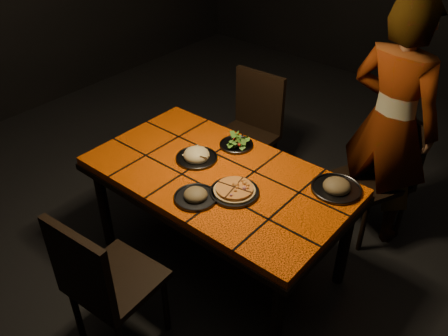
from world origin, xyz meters
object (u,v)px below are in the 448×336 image
Objects in this scene: chair_far_right at (384,168)px; plate_pizza at (234,191)px; plate_pasta at (197,156)px; diner at (391,124)px; chair_near at (102,280)px; chair_far_left at (251,125)px; dining_table at (218,183)px.

chair_far_right reaches higher than plate_pizza.
diner is at bearing 50.17° from plate_pasta.
chair_far_right is 0.34m from diner.
chair_near is 2.03m from chair_far_right.
plate_pasta is at bearing -105.46° from chair_far_right.
plate_pasta is at bearing -79.29° from chair_far_left.
chair_near is 0.55× the size of diner.
diner reaches higher than chair_far_left.
diner is at bearing 69.02° from plate_pizza.
plate_pizza is at bearing -110.27° from chair_near.
plate_pasta is (-0.85, -1.00, 0.25)m from chair_far_right.
plate_pasta is (-0.17, 0.92, 0.23)m from chair_near.
dining_table is at bearing -96.17° from chair_near.
chair_far_right is 3.19× the size of plate_pizza.
chair_far_left is at bearing 103.50° from plate_pasta.
dining_table is 0.98m from chair_far_left.
chair_far_left is 3.61× the size of plate_pasta.
diner is (1.03, 0.14, 0.32)m from chair_far_left.
diner is (0.62, 1.02, 0.20)m from dining_table.
diner reaches higher than plate_pasta.
dining_table is at bearing -97.32° from chair_far_right.
chair_near is at bearing -92.18° from dining_table.
chair_near is 1.00× the size of chair_far_left.
chair_near reaches higher than chair_far_right.
dining_table is 0.93× the size of diner.
chair_far_left reaches higher than chair_near.
plate_pasta is (-0.83, -0.99, -0.10)m from diner.
dining_table is 0.23m from plate_pasta.
chair_near is 2.04m from diner.
chair_far_right is (1.05, 0.15, -0.02)m from chair_far_left.
plate_pasta is (-0.20, 0.03, 0.10)m from dining_table.
plate_pizza reaches higher than dining_table.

